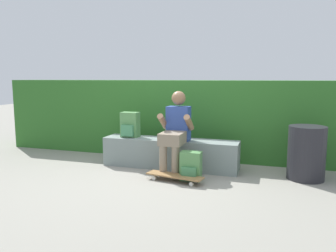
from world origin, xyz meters
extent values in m
plane|color=gray|center=(0.00, 0.00, 0.00)|extent=(24.00, 24.00, 0.00)
cube|color=gray|center=(0.00, 0.38, 0.23)|extent=(2.12, 0.42, 0.45)
cube|color=#2D4793|center=(0.15, 0.31, 0.71)|extent=(0.34, 0.22, 0.52)
sphere|color=#8C6647|center=(0.15, 0.31, 1.10)|extent=(0.21, 0.21, 0.21)
cube|color=gray|center=(0.15, 0.00, 0.54)|extent=(0.32, 0.40, 0.17)
cylinder|color=gray|center=(0.06, -0.15, 0.23)|extent=(0.11, 0.11, 0.45)
cylinder|color=gray|center=(0.24, -0.15, 0.23)|extent=(0.11, 0.11, 0.45)
cylinder|color=#8C6647|center=(-0.05, 0.17, 0.75)|extent=(0.09, 0.33, 0.27)
cylinder|color=#8C6647|center=(0.35, 0.17, 0.75)|extent=(0.09, 0.33, 0.27)
cube|color=olive|center=(0.28, -0.29, 0.08)|extent=(0.82, 0.34, 0.02)
cylinder|color=silver|center=(0.57, -0.26, 0.03)|extent=(0.06, 0.04, 0.05)
cylinder|color=silver|center=(0.54, -0.41, 0.03)|extent=(0.06, 0.04, 0.05)
cylinder|color=silver|center=(0.01, -0.17, 0.03)|extent=(0.06, 0.04, 0.05)
cylinder|color=silver|center=(-0.01, -0.31, 0.03)|extent=(0.06, 0.04, 0.05)
cube|color=#51894C|center=(-0.67, 0.38, 0.65)|extent=(0.28, 0.18, 0.40)
cube|color=#418657|center=(-0.67, 0.26, 0.57)|extent=(0.20, 0.05, 0.18)
cube|color=#51894C|center=(0.47, -0.16, 0.20)|extent=(0.28, 0.18, 0.40)
cube|color=#407F4F|center=(0.47, -0.27, 0.12)|extent=(0.20, 0.05, 0.18)
cube|color=#2C6525|center=(-0.27, 1.29, 0.68)|extent=(6.41, 0.70, 1.36)
cylinder|color=#232328|center=(1.98, 0.37, 0.37)|extent=(0.50, 0.50, 0.75)
camera|label=1|loc=(1.55, -4.53, 1.40)|focal=35.95mm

